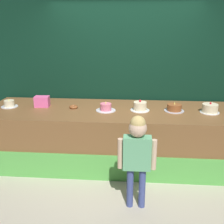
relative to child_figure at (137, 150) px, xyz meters
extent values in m
plane|color=#BCB29E|center=(-0.22, 0.56, -0.75)|extent=(12.00, 12.00, 0.00)
cube|color=brown|center=(-0.22, 1.17, -0.32)|extent=(4.28, 1.23, 0.87)
cube|color=#59B24C|center=(-0.22, 0.55, -0.56)|extent=(4.28, 0.02, 0.39)
cube|color=black|center=(-0.22, 1.88, 0.84)|extent=(4.73, 0.08, 3.19)
cylinder|color=#3F4C8C|center=(-0.07, 0.00, -0.49)|extent=(0.08, 0.08, 0.52)
cylinder|color=#3F4C8C|center=(0.07, 0.00, -0.49)|extent=(0.08, 0.08, 0.52)
cube|color=#66B27F|center=(0.00, 0.00, -0.04)|extent=(0.32, 0.14, 0.40)
cylinder|color=beige|center=(-0.19, 0.00, -0.05)|extent=(0.06, 0.06, 0.37)
cylinder|color=beige|center=(0.19, 0.00, -0.05)|extent=(0.06, 0.06, 0.37)
sphere|color=beige|center=(0.00, 0.00, 0.27)|extent=(0.21, 0.21, 0.21)
sphere|color=tan|center=(0.00, 0.00, 0.32)|extent=(0.18, 0.18, 0.18)
cube|color=pink|center=(-1.51, 1.24, 0.20)|extent=(0.23, 0.16, 0.17)
torus|color=brown|center=(-1.00, 1.19, 0.14)|extent=(0.13, 0.13, 0.04)
cylinder|color=silver|center=(-2.03, 1.18, 0.12)|extent=(0.26, 0.26, 0.01)
cylinder|color=beige|center=(-2.03, 1.18, 0.18)|extent=(0.16, 0.16, 0.10)
cone|color=#F2E566|center=(-2.03, 1.18, 0.24)|extent=(0.02, 0.02, 0.03)
cylinder|color=silver|center=(-0.48, 1.11, 0.12)|extent=(0.30, 0.30, 0.01)
cylinder|color=pink|center=(-0.48, 1.11, 0.18)|extent=(0.17, 0.17, 0.10)
cone|color=#F2E566|center=(-0.48, 1.11, 0.25)|extent=(0.02, 0.02, 0.04)
cylinder|color=white|center=(0.04, 1.16, 0.12)|extent=(0.29, 0.29, 0.01)
cylinder|color=beige|center=(0.04, 1.16, 0.19)|extent=(0.20, 0.20, 0.12)
sphere|color=red|center=(0.04, 1.16, 0.27)|extent=(0.04, 0.04, 0.04)
cylinder|color=silver|center=(0.56, 1.17, 0.12)|extent=(0.30, 0.30, 0.01)
cylinder|color=brown|center=(0.56, 1.17, 0.18)|extent=(0.22, 0.22, 0.10)
cone|color=#F2E566|center=(0.56, 1.17, 0.25)|extent=(0.02, 0.02, 0.04)
cylinder|color=white|center=(1.08, 1.14, 0.12)|extent=(0.28, 0.28, 0.01)
cylinder|color=beige|center=(1.08, 1.14, 0.19)|extent=(0.23, 0.23, 0.12)
sphere|color=red|center=(1.08, 1.14, 0.26)|extent=(0.03, 0.03, 0.03)
camera|label=1|loc=(-0.05, -2.88, 1.36)|focal=44.06mm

